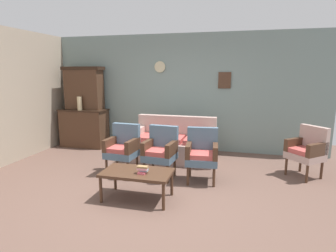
{
  "coord_description": "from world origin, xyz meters",
  "views": [
    {
      "loc": [
        1.22,
        -3.81,
        1.82
      ],
      "look_at": [
        -0.02,
        1.06,
        0.85
      ],
      "focal_mm": 29.64,
      "sensor_mm": 36.0,
      "label": 1
    }
  ],
  "objects_px": {
    "vase_on_cabinet": "(80,103)",
    "book_stack_on_table": "(143,170)",
    "coffee_table": "(137,174)",
    "armchair_by_doorway": "(202,152)",
    "armchair_near_couch_end": "(161,150)",
    "wingback_chair_by_fireplace": "(307,149)",
    "side_cabinet": "(85,128)",
    "floral_couch": "(174,145)",
    "armchair_row_middle": "(123,147)"
  },
  "relations": [
    {
      "from": "armchair_row_middle",
      "to": "coffee_table",
      "type": "xyz_separation_m",
      "value": [
        0.62,
        -0.93,
        -0.12
      ]
    },
    {
      "from": "side_cabinet",
      "to": "coffee_table",
      "type": "xyz_separation_m",
      "value": [
        2.32,
        -2.49,
        -0.09
      ]
    },
    {
      "from": "side_cabinet",
      "to": "armchair_by_doorway",
      "type": "distance_m",
      "value": 3.51
    },
    {
      "from": "vase_on_cabinet",
      "to": "book_stack_on_table",
      "type": "bearing_deg",
      "value": -44.35
    },
    {
      "from": "side_cabinet",
      "to": "armchair_near_couch_end",
      "type": "bearing_deg",
      "value": -32.87
    },
    {
      "from": "wingback_chair_by_fireplace",
      "to": "side_cabinet",
      "type": "bearing_deg",
      "value": 169.45
    },
    {
      "from": "floral_couch",
      "to": "coffee_table",
      "type": "relative_size",
      "value": 1.72
    },
    {
      "from": "wingback_chair_by_fireplace",
      "to": "coffee_table",
      "type": "distance_m",
      "value": 3.02
    },
    {
      "from": "armchair_row_middle",
      "to": "vase_on_cabinet",
      "type": "bearing_deg",
      "value": 140.93
    },
    {
      "from": "vase_on_cabinet",
      "to": "side_cabinet",
      "type": "bearing_deg",
      "value": 95.43
    },
    {
      "from": "side_cabinet",
      "to": "armchair_near_couch_end",
      "type": "distance_m",
      "value": 2.88
    },
    {
      "from": "armchair_by_doorway",
      "to": "vase_on_cabinet",
      "type": "bearing_deg",
      "value": 156.22
    },
    {
      "from": "wingback_chair_by_fireplace",
      "to": "book_stack_on_table",
      "type": "height_order",
      "value": "wingback_chair_by_fireplace"
    },
    {
      "from": "armchair_near_couch_end",
      "to": "wingback_chair_by_fireplace",
      "type": "distance_m",
      "value": 2.57
    },
    {
      "from": "armchair_near_couch_end",
      "to": "coffee_table",
      "type": "height_order",
      "value": "armchair_near_couch_end"
    },
    {
      "from": "armchair_row_middle",
      "to": "armchair_by_doorway",
      "type": "height_order",
      "value": "same"
    },
    {
      "from": "side_cabinet",
      "to": "armchair_by_doorway",
      "type": "bearing_deg",
      "value": -26.43
    },
    {
      "from": "armchair_near_couch_end",
      "to": "side_cabinet",
      "type": "bearing_deg",
      "value": 147.13
    },
    {
      "from": "side_cabinet",
      "to": "armchair_near_couch_end",
      "type": "relative_size",
      "value": 1.28
    },
    {
      "from": "wingback_chair_by_fireplace",
      "to": "book_stack_on_table",
      "type": "bearing_deg",
      "value": -146.54
    },
    {
      "from": "armchair_near_couch_end",
      "to": "wingback_chair_by_fireplace",
      "type": "xyz_separation_m",
      "value": [
        2.48,
        0.65,
        0.0
      ]
    },
    {
      "from": "armchair_row_middle",
      "to": "wingback_chair_by_fireplace",
      "type": "distance_m",
      "value": 3.26
    },
    {
      "from": "armchair_row_middle",
      "to": "armchair_near_couch_end",
      "type": "xyz_separation_m",
      "value": [
        0.72,
        -0.01,
        0.0
      ]
    },
    {
      "from": "armchair_by_doorway",
      "to": "coffee_table",
      "type": "height_order",
      "value": "armchair_by_doorway"
    },
    {
      "from": "vase_on_cabinet",
      "to": "book_stack_on_table",
      "type": "distance_m",
      "value": 3.43
    },
    {
      "from": "side_cabinet",
      "to": "armchair_by_doorway",
      "type": "height_order",
      "value": "side_cabinet"
    },
    {
      "from": "book_stack_on_table",
      "to": "armchair_by_doorway",
      "type": "bearing_deg",
      "value": 54.34
    },
    {
      "from": "armchair_row_middle",
      "to": "coffee_table",
      "type": "bearing_deg",
      "value": -56.37
    },
    {
      "from": "side_cabinet",
      "to": "coffee_table",
      "type": "bearing_deg",
      "value": -46.94
    },
    {
      "from": "armchair_row_middle",
      "to": "floral_couch",
      "type": "bearing_deg",
      "value": 54.87
    },
    {
      "from": "armchair_by_doorway",
      "to": "wingback_chair_by_fireplace",
      "type": "xyz_separation_m",
      "value": [
        1.76,
        0.65,
        0.0
      ]
    },
    {
      "from": "armchair_row_middle",
      "to": "armchair_near_couch_end",
      "type": "relative_size",
      "value": 1.0
    },
    {
      "from": "armchair_by_doorway",
      "to": "side_cabinet",
      "type": "bearing_deg",
      "value": 153.57
    },
    {
      "from": "floral_couch",
      "to": "coffee_table",
      "type": "distance_m",
      "value": 1.95
    },
    {
      "from": "armchair_row_middle",
      "to": "armchair_near_couch_end",
      "type": "distance_m",
      "value": 0.72
    },
    {
      "from": "coffee_table",
      "to": "wingback_chair_by_fireplace",
      "type": "bearing_deg",
      "value": 31.39
    },
    {
      "from": "side_cabinet",
      "to": "vase_on_cabinet",
      "type": "xyz_separation_m",
      "value": [
        0.02,
        -0.18,
        0.63
      ]
    },
    {
      "from": "side_cabinet",
      "to": "armchair_near_couch_end",
      "type": "height_order",
      "value": "side_cabinet"
    },
    {
      "from": "armchair_by_doorway",
      "to": "wingback_chair_by_fireplace",
      "type": "relative_size",
      "value": 1.0
    },
    {
      "from": "floral_couch",
      "to": "armchair_near_couch_end",
      "type": "distance_m",
      "value": 1.03
    },
    {
      "from": "armchair_near_couch_end",
      "to": "wingback_chair_by_fireplace",
      "type": "relative_size",
      "value": 1.0
    },
    {
      "from": "book_stack_on_table",
      "to": "side_cabinet",
      "type": "bearing_deg",
      "value": 133.7
    },
    {
      "from": "armchair_by_doorway",
      "to": "armchair_row_middle",
      "type": "bearing_deg",
      "value": 179.72
    },
    {
      "from": "coffee_table",
      "to": "vase_on_cabinet",
      "type": "bearing_deg",
      "value": 135.06
    },
    {
      "from": "vase_on_cabinet",
      "to": "book_stack_on_table",
      "type": "xyz_separation_m",
      "value": [
        2.41,
        -2.36,
        -0.62
      ]
    },
    {
      "from": "armchair_near_couch_end",
      "to": "wingback_chair_by_fireplace",
      "type": "bearing_deg",
      "value": 14.67
    },
    {
      "from": "coffee_table",
      "to": "armchair_by_doorway",
      "type": "bearing_deg",
      "value": 48.64
    },
    {
      "from": "vase_on_cabinet",
      "to": "floral_couch",
      "type": "height_order",
      "value": "vase_on_cabinet"
    },
    {
      "from": "armchair_by_doorway",
      "to": "wingback_chair_by_fireplace",
      "type": "height_order",
      "value": "same"
    },
    {
      "from": "floral_couch",
      "to": "armchair_row_middle",
      "type": "xyz_separation_m",
      "value": [
        -0.71,
        -1.01,
        0.17
      ]
    }
  ]
}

